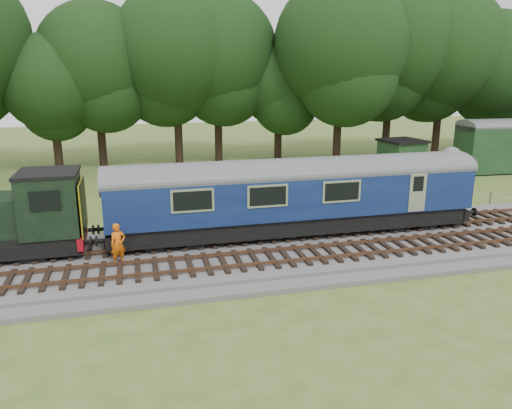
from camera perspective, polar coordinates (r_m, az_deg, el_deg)
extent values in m
plane|color=#426224|center=(22.89, -4.50, -6.08)|extent=(120.00, 120.00, 0.00)
cube|color=#4C4C4F|center=(22.83, -4.51, -5.67)|extent=(70.00, 7.00, 0.35)
cube|color=brown|center=(23.35, -4.81, -4.37)|extent=(66.50, 0.07, 0.14)
cube|color=brown|center=(24.69, -5.36, -3.28)|extent=(66.50, 0.07, 0.14)
cube|color=brown|center=(20.59, -3.44, -7.09)|extent=(66.50, 0.07, 0.14)
cube|color=brown|center=(21.90, -4.14, -5.70)|extent=(66.50, 0.07, 0.14)
cube|color=black|center=(24.79, 4.47, -1.80)|extent=(17.46, 2.52, 0.85)
cube|color=#0F1B50|center=(24.41, 4.54, 1.40)|extent=(18.00, 2.80, 2.05)
cube|color=#FFF015|center=(28.62, 21.92, 1.62)|extent=(0.06, 2.74, 1.30)
cube|color=black|center=(27.29, 16.51, -1.24)|extent=(2.60, 2.00, 0.55)
cube|color=black|center=(23.71, -9.45, -3.28)|extent=(2.60, 2.00, 0.55)
cube|color=black|center=(23.43, -22.41, 0.12)|extent=(2.40, 2.55, 2.60)
cube|color=maroon|center=(23.71, -19.21, -3.43)|extent=(0.25, 2.60, 0.55)
cube|color=#FFF015|center=(23.31, -19.16, -0.14)|extent=(0.06, 2.55, 2.30)
imported|color=orange|center=(21.61, -15.48, -4.40)|extent=(0.77, 0.65, 1.79)
cube|color=#163118|center=(43.90, 16.28, 5.31)|extent=(3.33, 3.33, 2.43)
cube|color=black|center=(43.71, 16.41, 7.01)|extent=(3.67, 3.67, 0.19)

